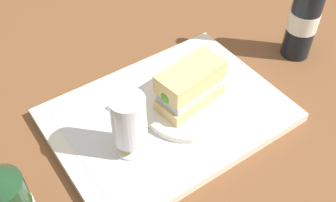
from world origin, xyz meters
TOP-DOWN VIEW (x-y plane):
  - ground_plane at (0.00, 0.00)m, footprint 3.00×3.00m
  - tray at (0.00, 0.00)m, footprint 0.44×0.32m
  - placemat at (0.00, 0.00)m, footprint 0.38×0.27m
  - plate at (-0.04, 0.01)m, footprint 0.19×0.19m
  - sandwich at (-0.04, 0.01)m, footprint 0.14×0.08m
  - beer_glass at (0.10, 0.04)m, footprint 0.06×0.06m
  - second_bottle at (-0.36, -0.00)m, footprint 0.07×0.07m

SIDE VIEW (x-z plane):
  - ground_plane at x=0.00m, z-range 0.00..0.00m
  - tray at x=0.00m, z-range 0.00..0.02m
  - placemat at x=0.00m, z-range 0.02..0.02m
  - plate at x=-0.04m, z-range 0.02..0.04m
  - sandwich at x=-0.04m, z-range 0.04..0.12m
  - beer_glass at x=0.10m, z-range 0.03..0.15m
  - second_bottle at x=-0.36m, z-range -0.03..0.24m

